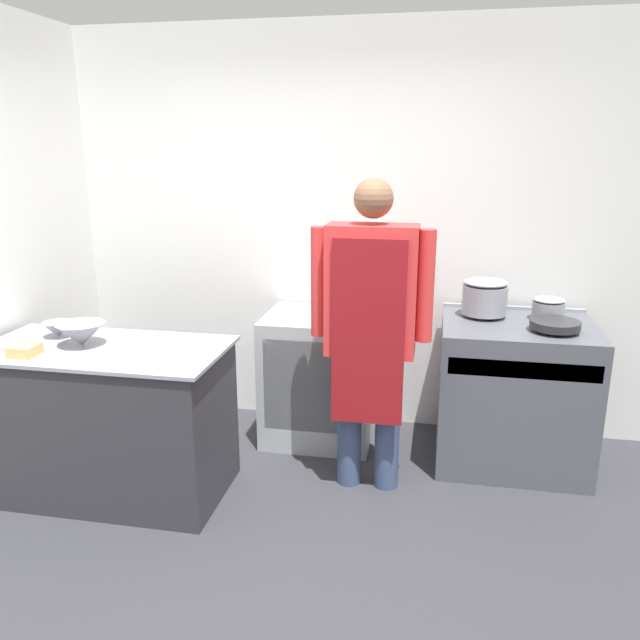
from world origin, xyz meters
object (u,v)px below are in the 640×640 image
(fridge_unit, at_px, (320,377))
(stock_pot, at_px, (485,296))
(stove, at_px, (513,393))
(sauce_pot, at_px, (549,307))
(person_cook, at_px, (371,319))
(mixing_bowl, at_px, (81,334))
(saute_pan, at_px, (555,324))
(plastic_tub, at_px, (25,350))

(fridge_unit, distance_m, stock_pot, 1.19)
(stove, distance_m, sauce_pot, 0.57)
(person_cook, xyz_separation_m, sauce_pot, (1.02, 0.61, -0.04))
(stock_pot, bearing_deg, mixing_bowl, -157.19)
(fridge_unit, distance_m, saute_pan, 1.52)
(mixing_bowl, relative_size, saute_pan, 0.93)
(stove, bearing_deg, saute_pan, -35.56)
(plastic_tub, xyz_separation_m, saute_pan, (2.78, 0.88, 0.04))
(person_cook, relative_size, saute_pan, 6.25)
(fridge_unit, xyz_separation_m, sauce_pot, (1.42, 0.04, 0.55))
(stove, height_order, stock_pot, stock_pot)
(stock_pot, bearing_deg, saute_pan, -34.17)
(sauce_pot, bearing_deg, person_cook, -149.37)
(stock_pot, relative_size, sauce_pot, 1.42)
(mixing_bowl, xyz_separation_m, plastic_tub, (-0.20, -0.21, -0.03))
(saute_pan, relative_size, sauce_pot, 1.46)
(fridge_unit, bearing_deg, saute_pan, -8.78)
(mixing_bowl, bearing_deg, sauce_pot, 19.72)
(person_cook, xyz_separation_m, saute_pan, (1.02, 0.35, -0.08))
(fridge_unit, xyz_separation_m, saute_pan, (1.42, -0.22, 0.51))
(mixing_bowl, height_order, plastic_tub, mixing_bowl)
(stove, height_order, fridge_unit, stove)
(fridge_unit, height_order, sauce_pot, sauce_pot)
(stove, height_order, plastic_tub, plastic_tub)
(plastic_tub, xyz_separation_m, stock_pot, (2.40, 1.13, 0.13))
(sauce_pot, bearing_deg, stove, -143.96)
(fridge_unit, relative_size, mixing_bowl, 3.27)
(stove, distance_m, saute_pan, 0.54)
(stock_pot, xyz_separation_m, sauce_pot, (0.38, -0.00, -0.05))
(fridge_unit, bearing_deg, person_cook, -55.17)
(fridge_unit, bearing_deg, stock_pot, 2.21)
(mixing_bowl, bearing_deg, fridge_unit, 37.30)
(stock_pot, bearing_deg, plastic_tub, -154.66)
(person_cook, height_order, mixing_bowl, person_cook)
(plastic_tub, xyz_separation_m, sauce_pot, (2.78, 1.13, 0.08))
(saute_pan, bearing_deg, fridge_unit, 171.22)
(stove, bearing_deg, person_cook, -150.61)
(mixing_bowl, distance_m, saute_pan, 2.66)
(person_cook, bearing_deg, plastic_tub, -163.22)
(sauce_pot, bearing_deg, mixing_bowl, -160.28)
(person_cook, distance_m, saute_pan, 1.08)
(stove, xyz_separation_m, stock_pot, (-0.20, 0.13, 0.58))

